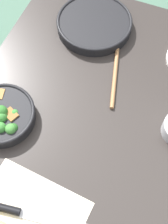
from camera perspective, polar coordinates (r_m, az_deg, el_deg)
ground_plane at (r=1.79m, az=-0.00°, el=-11.61°), size 14.00×14.00×0.00m
dining_table_red at (r=1.16m, az=-0.00°, el=-2.51°), size 1.19×0.83×0.76m
skillet_broccoli at (r=1.08m, az=-15.16°, el=-0.74°), size 0.31×0.28×0.07m
skillet_eggs at (r=1.29m, az=1.85°, el=15.93°), size 0.37×0.34×0.04m
wooden_spoon at (r=1.21m, az=6.02°, el=10.28°), size 0.37×0.12×0.02m
parchment_sheet at (r=0.99m, az=-10.91°, el=-19.46°), size 0.32×0.34×0.00m
grater_knife at (r=0.98m, az=-10.39°, el=-17.89°), size 0.07×0.30×0.02m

